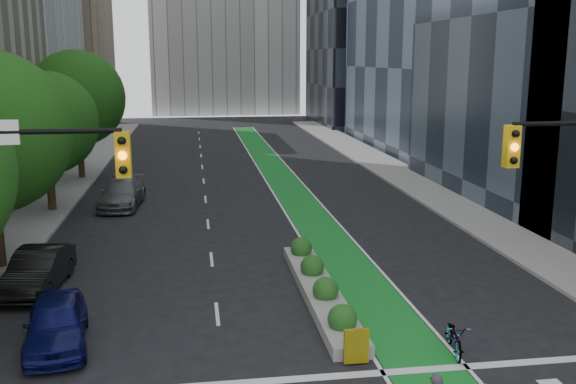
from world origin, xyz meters
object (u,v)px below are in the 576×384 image
object	(u,v)px
parked_car_left_near	(56,323)
parked_car_left_far	(122,194)
median_planter	(320,287)
parked_car_left_mid	(38,270)
bicycle	(454,337)

from	to	relation	value
parked_car_left_near	parked_car_left_far	world-z (taller)	parked_car_left_far
median_planter	parked_car_left_far	distance (m)	17.85
parked_car_left_mid	bicycle	bearing A→B (deg)	-23.75
median_planter	parked_car_left_near	size ratio (longest dim) A/B	2.38
parked_car_left_near	parked_car_left_mid	size ratio (longest dim) A/B	0.94
bicycle	parked_car_left_near	world-z (taller)	parked_car_left_near
bicycle	parked_car_left_far	world-z (taller)	parked_car_left_far
median_planter	parked_car_left_far	bearing A→B (deg)	118.39
median_planter	bicycle	size ratio (longest dim) A/B	5.53
bicycle	parked_car_left_near	size ratio (longest dim) A/B	0.43
parked_car_left_near	parked_car_left_far	xyz separation A→B (m)	(0.00, 18.49, 0.04)
median_planter	parked_car_left_mid	xyz separation A→B (m)	(-10.12, 2.29, 0.38)
parked_car_left_near	parked_car_left_mid	xyz separation A→B (m)	(-1.64, 5.08, 0.02)
bicycle	parked_car_left_mid	size ratio (longest dim) A/B	0.41
median_planter	parked_car_left_near	world-z (taller)	parked_car_left_near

